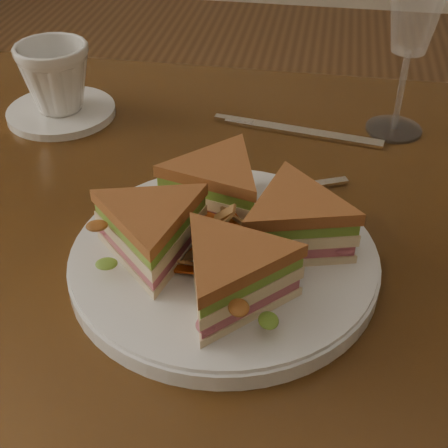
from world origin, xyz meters
name	(u,v)px	position (x,y,z in m)	size (l,w,h in m)	color
table	(195,303)	(0.00, 0.00, 0.65)	(1.20, 0.80, 0.75)	#341D0B
plate	(224,260)	(0.04, -0.05, 0.76)	(0.28, 0.28, 0.02)	white
sandwich_wedges	(224,228)	(0.04, -0.05, 0.80)	(0.27, 0.27, 0.06)	beige
crisps_mound	(224,232)	(0.04, -0.05, 0.79)	(0.09, 0.09, 0.05)	#C15018
spoon	(227,197)	(0.02, 0.06, 0.75)	(0.17, 0.09, 0.01)	silver
knife	(291,130)	(0.08, 0.22, 0.75)	(0.21, 0.05, 0.00)	silver
wine_glass	(416,9)	(0.21, 0.24, 0.90)	(0.08, 0.08, 0.21)	white
saucer	(62,112)	(-0.22, 0.21, 0.76)	(0.14, 0.14, 0.01)	white
coffee_cup	(55,78)	(-0.22, 0.21, 0.80)	(0.09, 0.09, 0.09)	white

